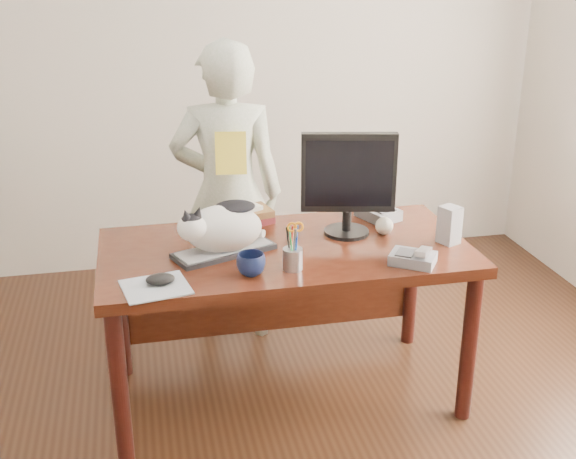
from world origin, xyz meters
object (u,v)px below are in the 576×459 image
Objects in this scene: pen_cup at (293,256)px; book_stack at (246,215)px; keyboard at (224,251)px; calculator at (378,213)px; mouse at (160,279)px; desk at (282,270)px; cat at (221,227)px; phone at (414,258)px; coffee_mug at (251,264)px; speaker at (449,225)px; monitor at (348,179)px; baseball at (384,226)px; person at (228,194)px.

pen_cup is 0.73× the size of book_stack.
calculator is (0.78, 0.27, 0.01)m from keyboard.
mouse is at bearing -158.84° from keyboard.
desk is 6.93× the size of calculator.
book_stack is (-0.10, 0.56, -0.02)m from pen_cup.
cat is 0.81m from phone.
desk is 0.68m from mouse.
phone is (0.48, -0.37, 0.17)m from desk.
coffee_mug is 0.92m from speaker.
phone reaches higher than desk.
cat is 1.00m from speaker.
monitor reaches higher than pen_cup.
phone is 0.96× the size of calculator.
baseball is at bearing -16.01° from keyboard.
keyboard is at bearing -158.35° from monitor.
calculator is (0.04, 0.20, -0.01)m from baseball.
monitor is at bearing -11.36° from cat.
phone is 0.30m from speaker.
desk is 5.70× the size of book_stack.
mouse is at bearing -144.72° from book_stack.
book_stack reaches higher than keyboard.
desk is at bearing 21.64° from mouse.
desk is 0.37m from pen_cup.
cat is at bearing 176.77° from calculator.
coffee_mug reaches higher than baseball.
keyboard is 0.34m from pen_cup.
book_stack is at bearing 116.58° from desk.
keyboard is 0.74m from baseball.
mouse is 1.52× the size of baseball.
person reaches higher than pen_cup.
calculator is at bearing 157.00° from person.
keyboard is at bearing -160.68° from desk.
cat is at bearing 88.07° from person.
pen_cup is 1.66× the size of mouse.
desk is 3.45× the size of keyboard.
keyboard is at bearing 176.60° from calculator.
monitor is 2.30× the size of pen_cup.
calculator is at bearing -2.25° from keyboard.
desk is at bearing -1.99° from keyboard.
mouse is at bearing -176.08° from calculator.
person reaches higher than cat.
book_stack is at bearing 82.95° from coffee_mug.
desk is at bearing -82.44° from book_stack.
book_stack is at bearing 155.32° from baseball.
baseball reaches higher than keyboard.
mouse is at bearing -147.48° from desk.
keyboard is 0.38m from mouse.
pen_cup is (-0.32, -0.31, -0.21)m from monitor.
baseball is 0.35× the size of calculator.
monitor is at bearing 44.41° from pen_cup.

